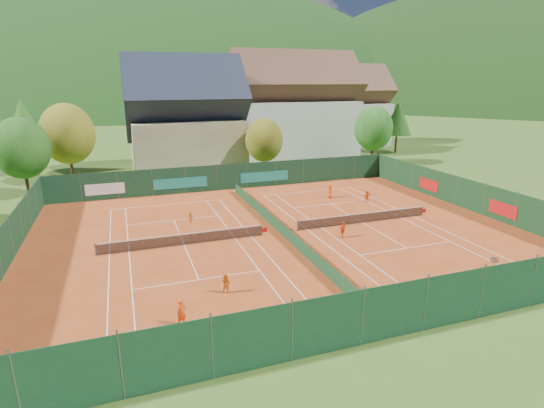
{
  "coord_description": "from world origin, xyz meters",
  "views": [
    {
      "loc": [
        -11.87,
        -31.39,
        12.38
      ],
      "look_at": [
        0.0,
        2.0,
        2.0
      ],
      "focal_mm": 28.0,
      "sensor_mm": 36.0,
      "label": 1
    }
  ],
  "objects_px": {
    "player_left_mid": "(226,284)",
    "player_right_far_b": "(367,196)",
    "chalet": "(186,122)",
    "player_left_far": "(190,218)",
    "hotel_block_a": "(294,111)",
    "player_right_far_a": "(330,191)",
    "player_left_near": "(181,313)",
    "hotel_block_b": "(344,111)",
    "player_right_near": "(343,230)",
    "ball_hopper": "(494,260)"
  },
  "relations": [
    {
      "from": "hotel_block_a",
      "to": "ball_hopper",
      "type": "relative_size",
      "value": 27.0
    },
    {
      "from": "player_left_mid",
      "to": "player_right_far_b",
      "type": "distance_m",
      "value": 23.83
    },
    {
      "from": "player_left_far",
      "to": "player_right_near",
      "type": "distance_m",
      "value": 13.44
    },
    {
      "from": "chalet",
      "to": "player_left_mid",
      "type": "distance_m",
      "value": 39.43
    },
    {
      "from": "player_right_near",
      "to": "player_left_mid",
      "type": "bearing_deg",
      "value": -176.45
    },
    {
      "from": "ball_hopper",
      "to": "player_left_far",
      "type": "xyz_separation_m",
      "value": [
        -18.15,
        16.1,
        0.03
      ]
    },
    {
      "from": "chalet",
      "to": "player_left_near",
      "type": "relative_size",
      "value": 10.81
    },
    {
      "from": "player_left_mid",
      "to": "player_left_far",
      "type": "height_order",
      "value": "player_left_mid"
    },
    {
      "from": "player_right_near",
      "to": "player_right_far_a",
      "type": "bearing_deg",
      "value": 42.79
    },
    {
      "from": "hotel_block_b",
      "to": "player_right_far_b",
      "type": "xyz_separation_m",
      "value": [
        -17.98,
        -38.13,
        -6.0
      ]
    },
    {
      "from": "hotel_block_a",
      "to": "player_left_near",
      "type": "relative_size",
      "value": 14.41
    },
    {
      "from": "player_right_far_a",
      "to": "player_right_far_b",
      "type": "relative_size",
      "value": 1.22
    },
    {
      "from": "player_left_far",
      "to": "player_right_far_a",
      "type": "relative_size",
      "value": 0.77
    },
    {
      "from": "player_left_far",
      "to": "player_right_near",
      "type": "relative_size",
      "value": 0.86
    },
    {
      "from": "ball_hopper",
      "to": "player_left_mid",
      "type": "xyz_separation_m",
      "value": [
        -18.18,
        2.52,
        0.09
      ]
    },
    {
      "from": "hotel_block_a",
      "to": "player_left_mid",
      "type": "bearing_deg",
      "value": -116.94
    },
    {
      "from": "player_left_near",
      "to": "player_right_near",
      "type": "height_order",
      "value": "player_left_near"
    },
    {
      "from": "player_right_near",
      "to": "player_right_far_b",
      "type": "distance_m",
      "value": 11.47
    },
    {
      "from": "player_left_far",
      "to": "player_right_far_a",
      "type": "height_order",
      "value": "player_right_far_a"
    },
    {
      "from": "chalet",
      "to": "player_right_far_a",
      "type": "relative_size",
      "value": 10.65
    },
    {
      "from": "chalet",
      "to": "ball_hopper",
      "type": "distance_m",
      "value": 44.18
    },
    {
      "from": "player_right_far_b",
      "to": "player_left_near",
      "type": "bearing_deg",
      "value": 40.71
    },
    {
      "from": "chalet",
      "to": "player_left_far",
      "type": "height_order",
      "value": "chalet"
    },
    {
      "from": "player_left_mid",
      "to": "player_right_far_a",
      "type": "bearing_deg",
      "value": 75.6
    },
    {
      "from": "chalet",
      "to": "player_left_far",
      "type": "distance_m",
      "value": 26.19
    },
    {
      "from": "ball_hopper",
      "to": "player_left_mid",
      "type": "distance_m",
      "value": 18.36
    },
    {
      "from": "hotel_block_a",
      "to": "player_right_far_b",
      "type": "height_order",
      "value": "hotel_block_a"
    },
    {
      "from": "hotel_block_a",
      "to": "player_right_far_b",
      "type": "relative_size",
      "value": 17.37
    },
    {
      "from": "chalet",
      "to": "hotel_block_a",
      "type": "distance_m",
      "value": 19.94
    },
    {
      "from": "player_left_mid",
      "to": "player_right_near",
      "type": "distance_m",
      "value": 12.73
    },
    {
      "from": "ball_hopper",
      "to": "player_left_near",
      "type": "bearing_deg",
      "value": -179.86
    },
    {
      "from": "chalet",
      "to": "player_left_near",
      "type": "xyz_separation_m",
      "value": [
        -6.77,
        -41.37,
        -5.88
      ]
    },
    {
      "from": "hotel_block_a",
      "to": "player_left_mid",
      "type": "distance_m",
      "value": 50.69
    },
    {
      "from": "player_left_mid",
      "to": "hotel_block_b",
      "type": "bearing_deg",
      "value": 83.06
    },
    {
      "from": "hotel_block_b",
      "to": "ball_hopper",
      "type": "bearing_deg",
      "value": -108.57
    },
    {
      "from": "player_right_far_b",
      "to": "player_right_far_a",
      "type": "bearing_deg",
      "value": -39.75
    },
    {
      "from": "hotel_block_b",
      "to": "ball_hopper",
      "type": "relative_size",
      "value": 21.6
    },
    {
      "from": "player_left_far",
      "to": "player_right_far_a",
      "type": "distance_m",
      "value": 16.22
    },
    {
      "from": "player_left_mid",
      "to": "player_right_near",
      "type": "bearing_deg",
      "value": 56.42
    },
    {
      "from": "hotel_block_a",
      "to": "hotel_block_b",
      "type": "relative_size",
      "value": 1.25
    },
    {
      "from": "player_left_far",
      "to": "player_right_far_b",
      "type": "height_order",
      "value": "player_right_far_b"
    },
    {
      "from": "hotel_block_b",
      "to": "player_left_near",
      "type": "distance_m",
      "value": 68.42
    },
    {
      "from": "player_right_far_b",
      "to": "chalet",
      "type": "bearing_deg",
      "value": -55.74
    },
    {
      "from": "player_right_far_a",
      "to": "player_right_far_b",
      "type": "height_order",
      "value": "player_right_far_a"
    },
    {
      "from": "hotel_block_a",
      "to": "player_left_far",
      "type": "bearing_deg",
      "value": -126.06
    },
    {
      "from": "chalet",
      "to": "player_right_far_a",
      "type": "distance_m",
      "value": 25.27
    },
    {
      "from": "hotel_block_b",
      "to": "ball_hopper",
      "type": "height_order",
      "value": "hotel_block_b"
    },
    {
      "from": "player_left_mid",
      "to": "player_left_near",
      "type": "bearing_deg",
      "value": -111.47
    },
    {
      "from": "hotel_block_a",
      "to": "player_left_far",
      "type": "relative_size",
      "value": 18.39
    },
    {
      "from": "player_left_mid",
      "to": "player_right_far_b",
      "type": "height_order",
      "value": "player_left_mid"
    }
  ]
}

